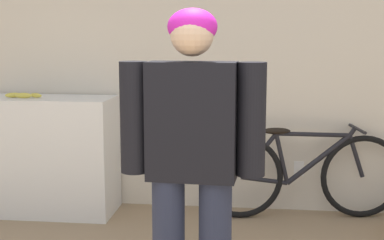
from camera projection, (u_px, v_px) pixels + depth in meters
name	position (u px, v px, depth m)	size (l,w,h in m)	color
wall_back	(233.00, 51.00, 4.31)	(8.00, 0.07, 2.60)	beige
side_shelf	(48.00, 155.00, 4.31)	(1.08, 0.50, 0.94)	white
person	(192.00, 152.00, 2.53)	(0.69, 0.22, 1.55)	#23283D
bicycle	(302.00, 174.00, 4.18)	(1.61, 0.46, 0.73)	black
banana	(23.00, 95.00, 4.19)	(0.32, 0.09, 0.04)	#EAD64C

